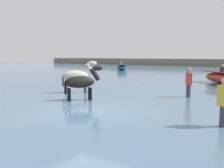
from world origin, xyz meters
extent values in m
plane|color=#756B56|center=(0.00, 0.00, 0.00)|extent=(120.00, 120.00, 0.00)
cube|color=slate|center=(0.00, 10.00, 0.16)|extent=(90.00, 90.00, 0.33)
ellipsoid|color=black|center=(-1.57, 1.59, 1.09)|extent=(1.16, 1.19, 0.50)
cylinder|color=black|center=(-1.38, 2.01, 0.42)|extent=(0.12, 0.12, 0.84)
cylinder|color=black|center=(-1.16, 1.80, 0.42)|extent=(0.12, 0.12, 0.84)
cylinder|color=black|center=(-1.97, 1.37, 0.42)|extent=(0.12, 0.12, 0.84)
cylinder|color=black|center=(-1.76, 1.17, 0.42)|extent=(0.12, 0.12, 0.84)
cylinder|color=black|center=(-1.12, 2.06, 1.40)|extent=(0.46, 0.47, 0.57)
ellipsoid|color=black|center=(-1.03, 2.15, 1.66)|extent=(0.42, 0.43, 0.21)
cylinder|color=black|center=(-1.97, 1.16, 0.86)|extent=(0.08, 0.08, 0.53)
ellipsoid|color=beige|center=(-3.18, 3.26, 1.18)|extent=(1.29, 1.25, 0.54)
cylinder|color=#45423C|center=(-2.94, 3.70, 0.45)|extent=(0.12, 0.12, 0.91)
cylinder|color=#45423C|center=(-2.72, 3.47, 0.45)|extent=(0.12, 0.12, 0.91)
cylinder|color=#45423C|center=(-3.63, 3.06, 0.45)|extent=(0.12, 0.12, 0.91)
cylinder|color=#45423C|center=(-3.41, 2.83, 0.45)|extent=(0.12, 0.12, 0.91)
cylinder|color=beige|center=(-2.66, 3.74, 1.51)|extent=(0.50, 0.49, 0.61)
ellipsoid|color=beige|center=(-2.56, 3.83, 1.79)|extent=(0.47, 0.45, 0.23)
cylinder|color=#45423C|center=(-3.64, 2.83, 0.93)|extent=(0.09, 0.09, 0.57)
cube|color=#232328|center=(2.31, 11.50, 1.27)|extent=(0.31, 0.31, 0.30)
sphere|color=tan|center=(2.31, 11.50, 1.51)|extent=(0.18, 0.18, 0.18)
ellipsoid|color=#28518E|center=(-11.53, 22.29, 0.66)|extent=(2.99, 3.38, 0.68)
cube|color=navy|center=(-11.53, 22.29, 1.02)|extent=(2.87, 3.25, 0.04)
cube|color=black|center=(-12.50, 23.55, 1.09)|extent=(0.20, 0.19, 0.18)
cube|color=gold|center=(-11.66, 22.19, 1.19)|extent=(0.30, 0.32, 0.30)
sphere|color=#A37556|center=(-11.66, 22.19, 1.43)|extent=(0.18, 0.18, 0.18)
cylinder|color=#383842|center=(2.03, 4.85, 0.44)|extent=(0.20, 0.20, 0.88)
cube|color=red|center=(2.03, 4.85, 1.15)|extent=(0.34, 0.38, 0.54)
sphere|color=#A37556|center=(2.03, 4.85, 1.53)|extent=(0.20, 0.20, 0.20)
cylinder|color=#383842|center=(4.22, 0.41, 0.44)|extent=(0.20, 0.20, 0.88)
cube|color=gold|center=(4.22, 0.41, 1.15)|extent=(0.38, 0.33, 0.54)
camera|label=1|loc=(5.33, -6.83, 2.19)|focal=42.02mm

